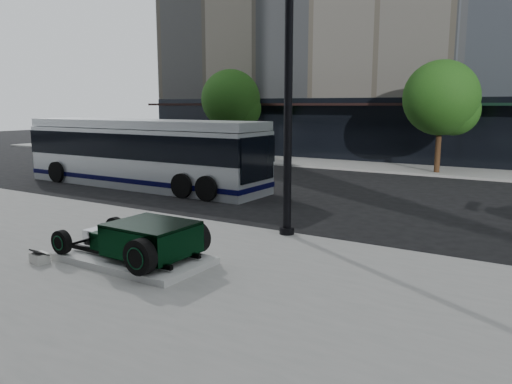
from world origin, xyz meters
The scene contains 8 objects.
ground centered at (0.00, 0.00, 0.00)m, with size 120.00×120.00×0.00m, color black.
sidewalk_far centered at (0.00, 14.00, 0.06)m, with size 70.00×4.00×0.12m, color gray.
street_trees centered at (1.15, 13.07, 3.77)m, with size 29.80×3.80×5.70m.
display_plinth centered at (-1.28, -6.14, 0.20)m, with size 3.40×1.80×0.15m, color silver.
hot_rod centered at (-0.95, -6.14, 0.70)m, with size 3.22×2.00×0.81m.
info_plaque centered at (-3.00, -7.31, 0.24)m, with size 0.44×0.36×0.31m.
lamppost centered at (0.43, -2.20, 3.46)m, with size 0.40×0.40×7.22m.
transit_bus centered at (-9.24, 2.19, 1.49)m, with size 12.12×2.88×2.92m.
Camera 1 is at (6.68, -13.75, 3.57)m, focal length 35.00 mm.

